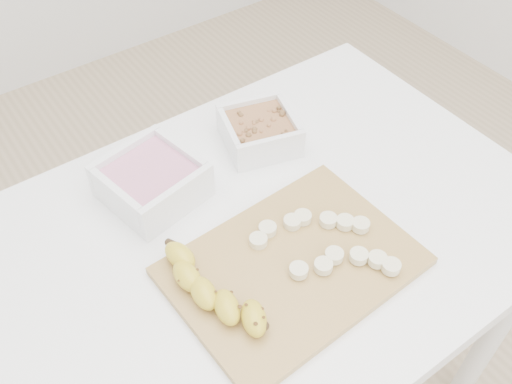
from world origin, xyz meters
TOP-DOWN VIEW (x-y plane):
  - table at (0.00, 0.00)m, footprint 1.00×0.70m
  - bowl_yogurt at (-0.12, 0.18)m, footprint 0.19×0.19m
  - bowl_granola at (0.12, 0.18)m, footprint 0.17×0.17m
  - cutting_board at (-0.02, -0.10)m, footprint 0.40×0.29m
  - banana at (-0.16, -0.08)m, footprint 0.06×0.21m
  - banana_slices at (0.05, -0.10)m, footprint 0.19×0.21m

SIDE VIEW (x-z plane):
  - table at x=0.00m, z-range 0.28..1.03m
  - cutting_board at x=-0.02m, z-range 0.75..0.76m
  - banana_slices at x=0.05m, z-range 0.77..0.78m
  - bowl_granola at x=0.12m, z-range 0.75..0.81m
  - banana at x=-0.16m, z-range 0.77..0.80m
  - bowl_yogurt at x=-0.12m, z-range 0.75..0.82m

